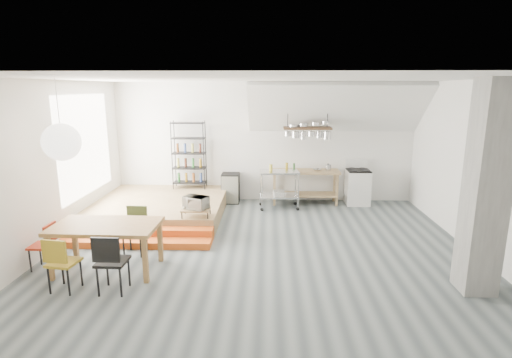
{
  "coord_description": "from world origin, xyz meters",
  "views": [
    {
      "loc": [
        0.11,
        -7.24,
        3.05
      ],
      "look_at": [
        -0.14,
        0.8,
        1.2
      ],
      "focal_mm": 28.0,
      "sensor_mm": 36.0,
      "label": 1
    }
  ],
  "objects_px": {
    "mini_fridge": "(231,188)",
    "rolling_cart": "(279,184)",
    "dining_table": "(106,229)",
    "stove": "(357,186)"
  },
  "relations": [
    {
      "from": "mini_fridge",
      "to": "rolling_cart",
      "type": "bearing_deg",
      "value": -21.06
    },
    {
      "from": "dining_table",
      "to": "rolling_cart",
      "type": "xyz_separation_m",
      "value": [
        3.0,
        3.71,
        -0.1
      ]
    },
    {
      "from": "dining_table",
      "to": "rolling_cart",
      "type": "height_order",
      "value": "rolling_cart"
    },
    {
      "from": "rolling_cart",
      "to": "mini_fridge",
      "type": "bearing_deg",
      "value": 154.49
    },
    {
      "from": "stove",
      "to": "dining_table",
      "type": "relative_size",
      "value": 0.67
    },
    {
      "from": "dining_table",
      "to": "mini_fridge",
      "type": "relative_size",
      "value": 2.2
    },
    {
      "from": "stove",
      "to": "rolling_cart",
      "type": "relative_size",
      "value": 1.13
    },
    {
      "from": "rolling_cart",
      "to": "stove",
      "type": "bearing_deg",
      "value": 7.79
    },
    {
      "from": "stove",
      "to": "mini_fridge",
      "type": "height_order",
      "value": "stove"
    },
    {
      "from": "stove",
      "to": "mini_fridge",
      "type": "xyz_separation_m",
      "value": [
        -3.4,
        0.04,
        -0.08
      ]
    }
  ]
}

